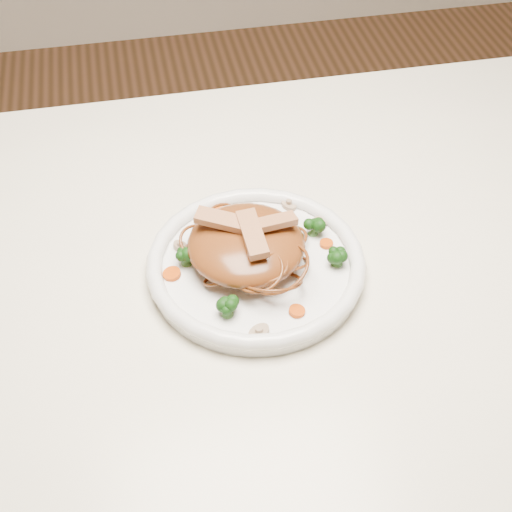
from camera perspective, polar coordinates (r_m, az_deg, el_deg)
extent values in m
cube|color=beige|center=(0.93, 0.66, -0.85)|extent=(1.20, 0.80, 0.04)
cylinder|color=brown|center=(1.58, 17.37, 1.32)|extent=(0.06, 0.06, 0.71)
cylinder|color=white|center=(0.89, 0.00, -0.99)|extent=(0.28, 0.28, 0.02)
ellipsoid|color=brown|center=(0.88, -0.79, 0.95)|extent=(0.19, 0.19, 0.05)
cube|color=tan|center=(0.86, 1.34, 2.69)|extent=(0.06, 0.03, 0.01)
cube|color=tan|center=(0.86, -2.62, 2.85)|extent=(0.07, 0.05, 0.01)
cube|color=tan|center=(0.84, -0.28, 1.77)|extent=(0.03, 0.07, 0.01)
cylinder|color=#B74906|center=(0.95, 1.45, 3.16)|extent=(0.02, 0.02, 0.00)
cylinder|color=#B74906|center=(0.88, -6.73, -1.43)|extent=(0.03, 0.03, 0.00)
cylinder|color=#B74906|center=(0.91, 5.63, 0.99)|extent=(0.02, 0.02, 0.00)
cylinder|color=#B74906|center=(0.96, -2.96, 3.59)|extent=(0.02, 0.02, 0.00)
cylinder|color=#B74906|center=(0.83, 3.28, -4.40)|extent=(0.02, 0.02, 0.00)
cylinder|color=tan|center=(0.81, 0.23, -6.11)|extent=(0.04, 0.04, 0.01)
cylinder|color=tan|center=(0.94, 5.05, 2.60)|extent=(0.04, 0.04, 0.01)
cylinder|color=tan|center=(0.91, -6.04, 0.76)|extent=(0.03, 0.03, 0.01)
cylinder|color=tan|center=(0.97, 2.63, 4.10)|extent=(0.03, 0.03, 0.01)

